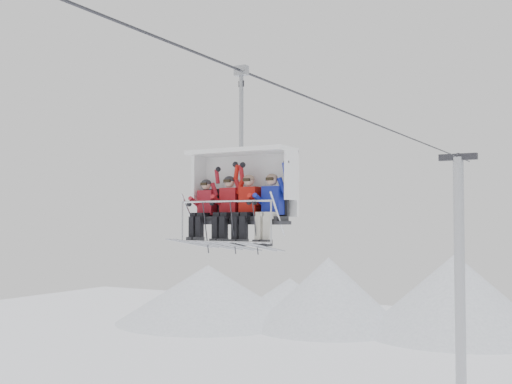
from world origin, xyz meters
The scene contains 8 objects.
ridgeline centered at (-1.58, 42.05, 2.84)m, with size 72.00×21.00×7.00m.
lift_tower_right centered at (0.00, 22.00, 5.78)m, with size 2.00×1.80×13.48m.
haul_cable centered at (0.00, 0.00, 13.30)m, with size 0.06×0.06×50.00m, color #303035.
chairlift_carrier centered at (0.00, -0.55, 10.69)m, with size 2.46×1.17×3.98m.
skier_far_left centered at (-0.88, -0.86, 10.19)m, with size 0.39×1.69×1.56m.
skier_center_left centered at (-0.25, -0.86, 10.22)m, with size 0.42×1.69×1.65m.
skier_center_right centered at (0.26, -0.85, 10.22)m, with size 0.42×1.69×1.67m.
skier_far_right centered at (0.84, -0.85, 10.22)m, with size 0.42×1.69×1.67m.
Camera 1 is at (7.35, -13.03, 9.91)m, focal length 45.00 mm.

